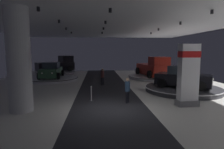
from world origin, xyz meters
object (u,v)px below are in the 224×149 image
display_platform_deep_left (55,72)px  display_car_far_left (51,71)px  display_car_mid_right (183,78)px  pickup_truck_far_right (154,68)px  display_platform_far_left (52,79)px  display_platform_mid_right (183,89)px  column_left (19,60)px  pickup_truck_deep_left (57,65)px  visitor_walking_near (102,76)px  visitor_walking_far (127,89)px  brand_sign_pylon (188,74)px  display_platform_far_right (152,77)px

display_platform_deep_left → display_car_far_left: 7.47m
display_car_mid_right → pickup_truck_far_right: pickup_truck_far_right is taller
display_platform_far_left → display_platform_mid_right: size_ratio=0.96×
column_left → display_platform_far_left: size_ratio=0.96×
pickup_truck_deep_left → visitor_walking_near: (6.41, -10.97, -0.28)m
display_platform_far_left → display_car_far_left: (-0.00, 0.03, 0.91)m
visitor_walking_far → brand_sign_pylon: bearing=-13.9°
display_platform_far_right → pickup_truck_far_right: size_ratio=1.02×
display_car_mid_right → visitor_walking_far: display_car_mid_right is taller
display_platform_far_left → pickup_truck_far_right: pickup_truck_far_right is taller
display_platform_far_right → display_platform_far_left: bearing=-176.1°
pickup_truck_deep_left → display_car_mid_right: (12.76, -14.36, -0.06)m
display_platform_far_left → visitor_walking_near: (5.55, -3.45, 0.72)m
pickup_truck_deep_left → display_platform_far_left: bearing=-83.5°
brand_sign_pylon → display_platform_mid_right: (1.56, 3.97, -1.69)m
display_platform_deep_left → pickup_truck_far_right: pickup_truck_far_right is taller
pickup_truck_deep_left → visitor_walking_far: pickup_truck_deep_left is taller
display_platform_far_left → display_car_far_left: display_car_far_left is taller
column_left → visitor_walking_far: bearing=10.9°
brand_sign_pylon → display_car_far_left: size_ratio=0.85×
display_platform_deep_left → display_platform_far_left: display_platform_far_left is taller
column_left → brand_sign_pylon: (9.42, 0.30, -0.86)m
display_car_mid_right → pickup_truck_far_right: bearing=91.7°
display_platform_mid_right → display_car_mid_right: bearing=145.6°
pickup_truck_far_right → display_car_mid_right: bearing=-88.3°
pickup_truck_far_right → visitor_walking_near: bearing=-147.4°
pickup_truck_deep_left → display_car_mid_right: bearing=-48.4°
display_platform_far_left → column_left: bearing=-85.2°
display_platform_far_right → visitor_walking_near: (-6.08, -4.24, 0.74)m
display_platform_mid_right → display_platform_far_right: bearing=92.2°
column_left → brand_sign_pylon: size_ratio=1.51×
column_left → display_platform_deep_left: size_ratio=0.97×
display_car_mid_right → visitor_walking_far: size_ratio=2.82×
display_platform_far_left → display_platform_mid_right: display_platform_mid_right is taller
brand_sign_pylon → display_platform_far_left: size_ratio=0.63×
display_platform_deep_left → display_platform_mid_right: display_platform_mid_right is taller
display_car_far_left → display_platform_mid_right: display_car_far_left is taller
pickup_truck_far_right → display_car_far_left: bearing=-177.8°
brand_sign_pylon → display_platform_mid_right: brand_sign_pylon is taller
display_car_mid_right → display_platform_far_right: (-0.27, 7.62, -0.96)m
display_car_mid_right → visitor_walking_far: (-4.99, -3.14, -0.22)m
brand_sign_pylon → display_car_mid_right: bearing=69.0°
pickup_truck_far_right → visitor_walking_far: pickup_truck_far_right is taller
column_left → display_car_far_left: size_ratio=1.29×
display_platform_far_left → brand_sign_pylon: bearing=-46.3°
display_platform_deep_left → display_car_mid_right: 19.29m
pickup_truck_deep_left → display_car_far_left: pickup_truck_deep_left is taller
pickup_truck_deep_left → visitor_walking_near: pickup_truck_deep_left is taller
brand_sign_pylon → visitor_walking_far: size_ratio=2.29×
display_platform_far_right → visitor_walking_far: size_ratio=3.57×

